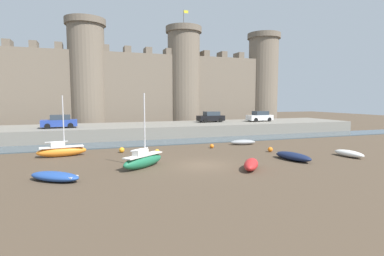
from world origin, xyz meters
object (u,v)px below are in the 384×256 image
object	(u,v)px
rowboat_midflat_centre	(55,176)
mooring_buoy_off_centre	(212,146)
rowboat_foreground_centre	(251,164)
mooring_buoy_mid_mud	(157,152)
rowboat_near_channel_right	(293,156)
mooring_buoy_near_shore	(270,149)
car_quay_east	(260,116)
sailboat_foreground_right	(143,160)
rowboat_near_channel_left	(349,153)
rowboat_midflat_left	(243,142)
car_quay_centre_east	(60,122)
mooring_buoy_near_channel	(122,150)
sailboat_foreground_left	(62,150)
car_quay_centre_west	(211,117)

from	to	relation	value
rowboat_midflat_centre	mooring_buoy_off_centre	bearing A→B (deg)	30.64
rowboat_foreground_centre	mooring_buoy_mid_mud	bearing A→B (deg)	121.92
mooring_buoy_off_centre	rowboat_near_channel_right	bearing A→B (deg)	-63.20
rowboat_foreground_centre	mooring_buoy_off_centre	distance (m)	9.79
mooring_buoy_mid_mud	mooring_buoy_near_shore	distance (m)	10.92
rowboat_midflat_centre	car_quay_east	world-z (taller)	car_quay_east
sailboat_foreground_right	rowboat_near_channel_left	bearing A→B (deg)	-5.67
sailboat_foreground_right	mooring_buoy_off_centre	size ratio (longest dim) A/B	12.92
rowboat_near_channel_right	rowboat_midflat_centre	xyz separation A→B (m)	(-18.21, -0.47, -0.03)
rowboat_midflat_left	rowboat_foreground_centre	bearing A→B (deg)	-116.01
rowboat_foreground_centre	car_quay_centre_east	distance (m)	25.51
rowboat_midflat_centre	rowboat_midflat_left	xyz separation A→B (m)	(18.44, 9.45, -0.01)
mooring_buoy_near_channel	mooring_buoy_near_shore	bearing A→B (deg)	-17.62
mooring_buoy_near_channel	car_quay_centre_east	distance (m)	12.65
rowboat_near_channel_left	car_quay_centre_east	distance (m)	31.89
rowboat_near_channel_right	rowboat_foreground_centre	world-z (taller)	rowboat_foreground_centre
sailboat_foreground_left	car_quay_centre_west	xyz separation A→B (m)	(20.11, 13.57, 1.82)
sailboat_foreground_right	car_quay_east	xyz separation A→B (m)	(21.90, 19.16, 1.78)
sailboat_foreground_right	rowboat_near_channel_left	world-z (taller)	sailboat_foreground_right
rowboat_near_channel_right	car_quay_centre_west	size ratio (longest dim) A/B	0.90
sailboat_foreground_right	rowboat_midflat_left	size ratio (longest dim) A/B	1.86
sailboat_foreground_left	rowboat_foreground_centre	bearing A→B (deg)	-36.48
rowboat_foreground_centre	rowboat_near_channel_right	bearing A→B (deg)	19.58
mooring_buoy_near_shore	car_quay_centre_east	world-z (taller)	car_quay_centre_east
sailboat_foreground_right	rowboat_foreground_centre	xyz separation A→B (m)	(7.32, -3.16, -0.20)
mooring_buoy_near_channel	rowboat_midflat_left	bearing A→B (deg)	2.62
rowboat_midflat_left	mooring_buoy_near_shore	size ratio (longest dim) A/B	6.21
rowboat_midflat_left	mooring_buoy_off_centre	bearing A→B (deg)	-166.25
mooring_buoy_mid_mud	sailboat_foreground_left	bearing A→B (deg)	168.52
rowboat_midflat_left	mooring_buoy_mid_mud	distance (m)	10.69
rowboat_midflat_left	sailboat_foreground_right	bearing A→B (deg)	-148.84
mooring_buoy_mid_mud	car_quay_centre_east	distance (m)	15.88
rowboat_midflat_left	car_quay_centre_west	world-z (taller)	car_quay_centre_west
mooring_buoy_mid_mud	car_quay_centre_west	xyz separation A→B (m)	(11.82, 15.25, 2.14)
mooring_buoy_near_channel	car_quay_east	size ratio (longest dim) A/B	0.12
mooring_buoy_off_centre	car_quay_east	bearing A→B (deg)	42.90
rowboat_near_channel_left	mooring_buoy_off_centre	xyz separation A→B (m)	(-9.65, 8.36, -0.10)
rowboat_midflat_centre	car_quay_east	xyz separation A→B (m)	(27.75, 21.00, 2.07)
sailboat_foreground_left	mooring_buoy_near_shore	bearing A→B (deg)	-12.24
car_quay_east	mooring_buoy_mid_mud	bearing A→B (deg)	-144.44
rowboat_foreground_centre	car_quay_east	bearing A→B (deg)	56.87
car_quay_centre_west	car_quay_east	distance (m)	7.97
rowboat_midflat_centre	mooring_buoy_near_channel	size ratio (longest dim) A/B	6.87
sailboat_foreground_left	mooring_buoy_near_channel	bearing A→B (deg)	2.53
mooring_buoy_near_channel	car_quay_centre_west	size ratio (longest dim) A/B	0.12
rowboat_near_channel_right	mooring_buoy_off_centre	world-z (taller)	rowboat_near_channel_right
rowboat_midflat_centre	sailboat_foreground_right	bearing A→B (deg)	17.44
mooring_buoy_near_shore	car_quay_centre_east	size ratio (longest dim) A/B	0.11
rowboat_midflat_centre	rowboat_midflat_left	bearing A→B (deg)	27.13
sailboat_foreground_right	car_quay_centre_east	xyz separation A→B (m)	(-7.10, 17.78, 1.78)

